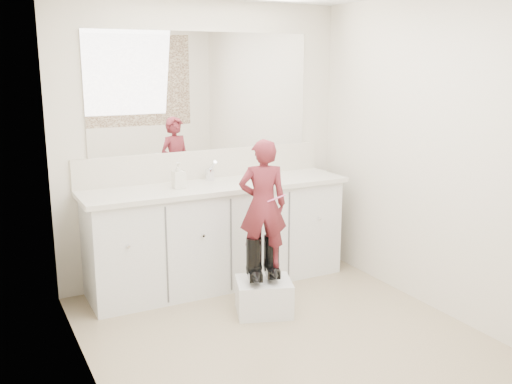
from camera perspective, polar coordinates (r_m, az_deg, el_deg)
floor at (r=4.08m, az=3.36°, el=-14.74°), size 3.00×3.00×0.00m
wall_back at (r=5.01m, az=-5.26°, el=4.90°), size 2.60×0.00×2.60m
wall_front at (r=2.55m, az=21.20°, el=-3.68°), size 2.60×0.00×2.60m
wall_left at (r=3.22m, az=-16.64°, el=-0.01°), size 0.00×3.00×3.00m
wall_right at (r=4.48m, az=18.05°, el=3.38°), size 0.00×3.00×3.00m
vanity_cabinet at (r=4.93m, az=-3.86°, el=-4.45°), size 2.20×0.55×0.85m
countertop at (r=4.80m, az=-3.87°, el=0.58°), size 2.28×0.58×0.04m
backsplash at (r=5.03m, az=-5.15°, el=2.79°), size 2.28×0.03×0.25m
mirror at (r=4.96m, az=-5.31°, el=9.92°), size 2.00×0.02×1.00m
dot_panel at (r=2.47m, az=21.87°, el=6.43°), size 2.00×0.01×1.20m
faucet at (r=4.94m, az=-4.65°, el=1.73°), size 0.08×0.08×0.10m
cup at (r=4.96m, az=1.22°, el=1.73°), size 0.09×0.09×0.08m
soap_bottle at (r=4.65m, az=-7.76°, el=1.67°), size 0.10×0.10×0.21m
step_stool at (r=4.45m, az=0.79°, el=-10.42°), size 0.50×0.46×0.26m
boot_left at (r=4.32m, az=-0.21°, el=-6.80°), size 0.20×0.26×0.34m
boot_right at (r=4.39m, az=1.55°, el=-6.50°), size 0.20×0.26×0.34m
toddler at (r=4.23m, az=0.69°, el=-1.27°), size 0.42×0.34×0.98m
toothbrush at (r=4.18m, az=2.06°, el=-0.64°), size 0.13×0.06×0.06m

